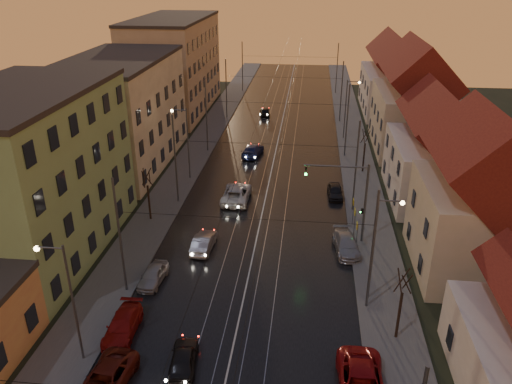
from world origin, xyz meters
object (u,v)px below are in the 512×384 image
(street_lamp_3, at_px, (348,104))
(driving_car_3, at_px, (253,150))
(street_lamp_1, at_px, (379,240))
(parked_right_0, at_px, (362,384))
(traffic_light_mast, at_px, (354,193))
(parked_left_2, at_px, (123,325))
(parked_left_3, at_px, (153,275))
(street_lamp_0, at_px, (66,293))
(driving_car_1, at_px, (204,242))
(driving_car_4, at_px, (265,112))
(parked_left_1, at_px, (105,380))
(parked_right_1, at_px, (346,244))
(driving_car_2, at_px, (237,193))
(driving_car_0, at_px, (183,358))
(street_lamp_2, at_px, (185,137))
(parked_right_2, at_px, (335,191))

(street_lamp_3, bearing_deg, driving_car_3, -146.17)
(street_lamp_1, bearing_deg, parked_right_0, -99.59)
(traffic_light_mast, xyz_separation_m, parked_right_0, (-0.39, -16.90, -3.83))
(parked_left_2, bearing_deg, parked_left_3, 85.63)
(street_lamp_0, height_order, parked_right_0, street_lamp_0)
(driving_car_1, distance_m, driving_car_4, 40.77)
(driving_car_3, distance_m, parked_left_1, 38.30)
(driving_car_3, xyz_separation_m, parked_left_3, (-4.24, -27.77, -0.08))
(driving_car_3, xyz_separation_m, driving_car_4, (-0.19, 18.09, -0.08))
(parked_left_1, relative_size, parked_right_1, 1.06)
(parked_left_1, bearing_deg, driving_car_2, 88.27)
(street_lamp_0, bearing_deg, traffic_light_mast, 43.10)
(parked_right_0, xyz_separation_m, parked_right_1, (0.00, 15.28, -0.11))
(street_lamp_1, height_order, traffic_light_mast, street_lamp_1)
(traffic_light_mast, distance_m, driving_car_2, 13.49)
(driving_car_0, bearing_deg, traffic_light_mast, -130.35)
(driving_car_4, bearing_deg, parked_right_0, 93.50)
(street_lamp_0, relative_size, driving_car_3, 1.64)
(street_lamp_3, bearing_deg, street_lamp_2, -138.69)
(driving_car_1, bearing_deg, driving_car_4, -89.31)
(driving_car_1, relative_size, driving_car_4, 1.12)
(street_lamp_0, distance_m, street_lamp_2, 28.00)
(parked_left_2, xyz_separation_m, parked_right_2, (14.27, 22.46, -0.01))
(street_lamp_3, xyz_separation_m, driving_car_3, (-11.84, -7.94, -4.18))
(parked_left_2, relative_size, parked_left_3, 1.19)
(street_lamp_3, distance_m, driving_car_2, 24.46)
(driving_car_0, height_order, driving_car_4, driving_car_0)
(street_lamp_1, distance_m, parked_left_2, 17.74)
(driving_car_0, bearing_deg, parked_right_1, -132.22)
(traffic_light_mast, height_order, parked_right_1, traffic_light_mast)
(driving_car_2, distance_m, parked_right_2, 10.08)
(driving_car_2, bearing_deg, street_lamp_1, 128.73)
(parked_left_1, distance_m, parked_right_1, 21.68)
(street_lamp_1, height_order, parked_right_2, street_lamp_1)
(street_lamp_0, distance_m, traffic_light_mast, 23.42)
(driving_car_1, xyz_separation_m, driving_car_2, (1.34, 9.65, 0.10))
(driving_car_2, xyz_separation_m, driving_car_4, (-0.08, 31.10, -0.16))
(parked_right_1, bearing_deg, parked_left_1, -138.18)
(parked_right_1, xyz_separation_m, parked_right_2, (-0.56, 10.62, -0.04))
(parked_left_3, bearing_deg, driving_car_3, 85.47)
(driving_car_3, relative_size, parked_left_1, 1.01)
(parked_right_0, bearing_deg, parked_left_2, 166.59)
(driving_car_2, xyz_separation_m, parked_left_3, (-4.13, -14.76, -0.15))
(street_lamp_2, xyz_separation_m, parked_left_3, (2.12, -19.71, -4.26))
(street_lamp_0, relative_size, parked_right_2, 2.19)
(street_lamp_3, xyz_separation_m, parked_left_3, (-16.09, -35.71, -4.26))
(parked_right_0, distance_m, parked_right_1, 15.28)
(driving_car_2, relative_size, parked_left_1, 1.17)
(parked_right_0, bearing_deg, parked_left_3, 147.44)
(traffic_light_mast, distance_m, parked_left_2, 20.70)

